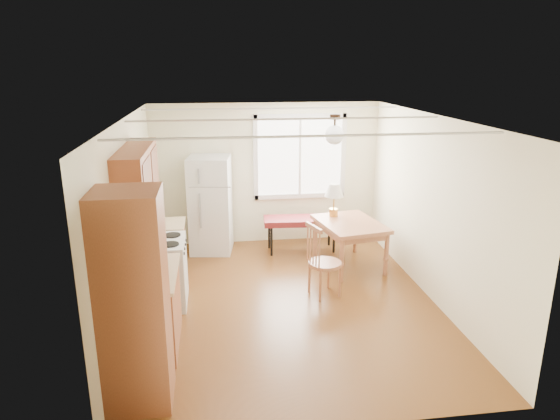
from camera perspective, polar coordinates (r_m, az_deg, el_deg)
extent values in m
cube|color=#4C280F|center=(6.97, 0.77, -10.43)|extent=(4.60, 5.60, 0.12)
cube|color=white|center=(6.24, 0.86, 10.49)|extent=(4.60, 5.60, 0.12)
cube|color=#FFFACB|center=(8.90, -1.58, 4.13)|extent=(4.60, 0.10, 2.50)
cube|color=#FFFACB|center=(4.21, 5.95, -10.47)|extent=(4.60, 0.10, 2.50)
cube|color=#FFFACB|center=(6.52, -16.86, -1.22)|extent=(0.10, 5.60, 2.50)
cube|color=#FFFACB|center=(7.06, 17.07, 0.12)|extent=(0.10, 5.60, 2.50)
cube|color=brown|center=(4.84, -16.36, -9.99)|extent=(0.60, 0.60, 2.10)
cube|color=brown|center=(6.00, -14.54, -11.08)|extent=(0.60, 1.10, 0.86)
cube|color=tan|center=(5.81, -14.76, -7.13)|extent=(0.62, 1.14, 0.04)
cube|color=silver|center=(6.93, -13.40, -6.93)|extent=(0.65, 0.76, 0.90)
cube|color=brown|center=(7.63, -13.07, -4.86)|extent=(0.60, 0.60, 0.86)
cube|color=brown|center=(6.20, -16.01, 3.71)|extent=(0.33, 1.60, 0.70)
cube|color=white|center=(8.91, 2.27, 6.11)|extent=(1.50, 0.02, 1.35)
cylinder|color=black|center=(6.78, 6.30, 10.52)|extent=(0.14, 0.14, 0.06)
cylinder|color=black|center=(6.79, 6.28, 9.68)|extent=(0.03, 0.03, 0.16)
sphere|color=white|center=(6.80, 6.24, 8.51)|extent=(0.26, 0.26, 0.26)
cube|color=silver|center=(8.58, -7.94, 0.61)|extent=(0.77, 0.77, 1.66)
cube|color=gray|center=(8.15, -8.04, 2.60)|extent=(0.68, 0.02, 0.02)
cube|color=gray|center=(8.20, -9.17, 1.01)|extent=(0.03, 0.03, 0.99)
cube|color=maroon|center=(8.58, 2.46, -1.22)|extent=(1.31, 0.56, 0.10)
cylinder|color=black|center=(8.44, -0.97, -3.66)|extent=(0.04, 0.04, 0.49)
cylinder|color=black|center=(8.62, 6.18, -3.31)|extent=(0.04, 0.04, 0.49)
cylinder|color=black|center=(8.77, -1.25, -2.86)|extent=(0.04, 0.04, 0.49)
cylinder|color=black|center=(8.95, 5.64, -2.53)|extent=(0.04, 0.04, 0.49)
cube|color=#97593A|center=(7.94, 8.00, -1.59)|extent=(1.09, 1.33, 0.06)
cube|color=#97593A|center=(7.97, 7.98, -2.14)|extent=(0.97, 1.21, 0.10)
cylinder|color=#97593A|center=(7.47, 7.06, -5.75)|extent=(0.07, 0.07, 0.68)
cylinder|color=#97593A|center=(7.81, 12.06, -5.02)|extent=(0.07, 0.07, 0.68)
cylinder|color=#97593A|center=(8.36, 4.03, -3.20)|extent=(0.07, 0.07, 0.68)
cylinder|color=#97593A|center=(8.66, 8.62, -2.65)|extent=(0.07, 0.07, 0.68)
cylinder|color=#97593A|center=(6.99, 5.16, -6.12)|extent=(0.46, 0.46, 0.05)
cylinder|color=#97593A|center=(6.89, 4.62, -8.60)|extent=(0.04, 0.04, 0.47)
cylinder|color=#97593A|center=(7.04, 6.87, -8.12)|extent=(0.04, 0.04, 0.47)
cylinder|color=#97593A|center=(7.14, 3.38, -7.65)|extent=(0.04, 0.04, 0.47)
cylinder|color=#97593A|center=(7.29, 5.58, -7.20)|extent=(0.04, 0.04, 0.47)
cylinder|color=#B6893A|center=(8.20, 6.14, -0.27)|extent=(0.15, 0.15, 0.12)
cylinder|color=#B6893A|center=(8.15, 6.17, 0.85)|extent=(0.02, 0.02, 0.21)
cone|color=white|center=(8.10, 6.22, 2.26)|extent=(0.31, 0.31, 0.21)
cube|color=black|center=(5.92, -14.93, -5.99)|extent=(0.23, 0.27, 0.09)
cube|color=black|center=(5.76, -15.18, -4.54)|extent=(0.21, 0.09, 0.31)
cylinder|color=black|center=(5.94, -14.94, -4.81)|extent=(0.15, 0.15, 0.13)
cylinder|color=red|center=(6.20, -15.51, -4.71)|extent=(0.10, 0.10, 0.15)
sphere|color=red|center=(6.17, -15.58, -3.86)|extent=(0.05, 0.05, 0.05)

